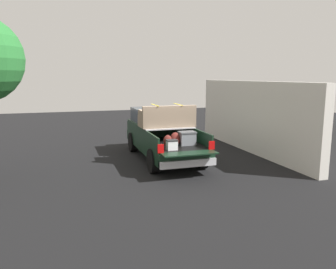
# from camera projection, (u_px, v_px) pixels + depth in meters

# --- Properties ---
(ground_plane) EXTENTS (40.00, 40.00, 0.00)m
(ground_plane) POSITION_uv_depth(u_px,v_px,m) (164.00, 159.00, 13.40)
(ground_plane) COLOR black
(pickup_truck) EXTENTS (6.05, 2.06, 2.23)m
(pickup_truck) POSITION_uv_depth(u_px,v_px,m) (161.00, 133.00, 13.58)
(pickup_truck) COLOR black
(pickup_truck) RESTS_ON ground_plane
(building_facade) EXTENTS (8.98, 0.36, 3.08)m
(building_facade) POSITION_uv_depth(u_px,v_px,m) (251.00, 116.00, 14.62)
(building_facade) COLOR silver
(building_facade) RESTS_ON ground_plane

